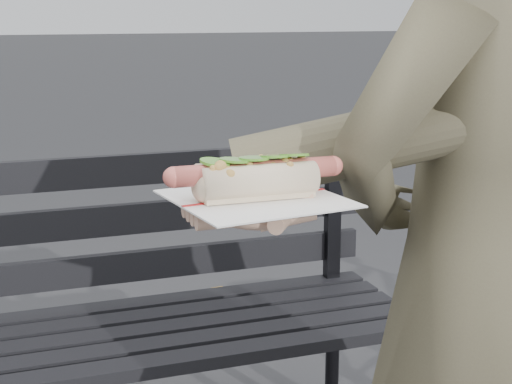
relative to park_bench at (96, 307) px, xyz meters
The scene contains 3 objects.
park_bench is the anchor object (origin of this frame).
person 1.03m from the park_bench, 61.32° to the right, with size 0.59×0.39×1.62m, color #4D4633.
held_hotdog 1.08m from the park_bench, 73.65° to the right, with size 0.63×0.31×0.20m.
Camera 1 is at (-0.20, -0.88, 1.23)m, focal length 55.00 mm.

